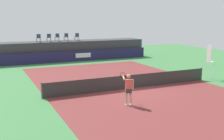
{
  "coord_description": "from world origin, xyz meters",
  "views": [
    {
      "loc": [
        -9.18,
        -16.63,
        4.8
      ],
      "look_at": [
        -0.62,
        2.0,
        1.0
      ],
      "focal_mm": 44.86,
      "sensor_mm": 36.0,
      "label": 1
    }
  ],
  "objects_px": {
    "spectator_chair_far_right": "(77,36)",
    "tennis_ball": "(132,74)",
    "tennis_player": "(128,88)",
    "spectator_chair_center": "(57,37)",
    "spectator_chair_right": "(66,37)",
    "spectator_chair_far_left": "(38,38)",
    "umpire_chair": "(210,60)",
    "spectator_chair_left": "(49,37)",
    "net_post_far": "(201,74)",
    "net_post_near": "(42,91)"
  },
  "relations": [
    {
      "from": "spectator_chair_right",
      "to": "spectator_chair_far_right",
      "type": "distance_m",
      "value": 1.25
    },
    {
      "from": "umpire_chair",
      "to": "net_post_far",
      "type": "bearing_deg",
      "value": 179.81
    },
    {
      "from": "spectator_chair_far_right",
      "to": "tennis_ball",
      "type": "xyz_separation_m",
      "value": [
        1.44,
        -10.96,
        -2.66
      ]
    },
    {
      "from": "tennis_player",
      "to": "tennis_ball",
      "type": "height_order",
      "value": "tennis_player"
    },
    {
      "from": "tennis_player",
      "to": "tennis_ball",
      "type": "distance_m",
      "value": 8.75
    },
    {
      "from": "net_post_far",
      "to": "tennis_ball",
      "type": "relative_size",
      "value": 14.71
    },
    {
      "from": "spectator_chair_left",
      "to": "umpire_chair",
      "type": "relative_size",
      "value": 0.32
    },
    {
      "from": "spectator_chair_left",
      "to": "spectator_chair_center",
      "type": "relative_size",
      "value": 1.0
    },
    {
      "from": "spectator_chair_far_left",
      "to": "tennis_player",
      "type": "distance_m",
      "value": 18.43
    },
    {
      "from": "spectator_chair_right",
      "to": "net_post_near",
      "type": "height_order",
      "value": "spectator_chair_right"
    },
    {
      "from": "net_post_far",
      "to": "tennis_ball",
      "type": "xyz_separation_m",
      "value": [
        -3.88,
        4.23,
        -0.46
      ]
    },
    {
      "from": "spectator_chair_far_left",
      "to": "umpire_chair",
      "type": "relative_size",
      "value": 0.32
    },
    {
      "from": "umpire_chair",
      "to": "tennis_ball",
      "type": "bearing_deg",
      "value": 137.65
    },
    {
      "from": "spectator_chair_left",
      "to": "spectator_chair_far_right",
      "type": "relative_size",
      "value": 1.0
    },
    {
      "from": "spectator_chair_far_left",
      "to": "spectator_chair_far_right",
      "type": "distance_m",
      "value": 4.5
    },
    {
      "from": "spectator_chair_right",
      "to": "umpire_chair",
      "type": "height_order",
      "value": "spectator_chair_right"
    },
    {
      "from": "spectator_chair_right",
      "to": "net_post_near",
      "type": "distance_m",
      "value": 16.65
    },
    {
      "from": "spectator_chair_left",
      "to": "umpire_chair",
      "type": "height_order",
      "value": "spectator_chair_left"
    },
    {
      "from": "spectator_chair_left",
      "to": "spectator_chair_far_left",
      "type": "bearing_deg",
      "value": -171.63
    },
    {
      "from": "spectator_chair_left",
      "to": "tennis_ball",
      "type": "relative_size",
      "value": 13.06
    },
    {
      "from": "net_post_near",
      "to": "net_post_far",
      "type": "xyz_separation_m",
      "value": [
        12.4,
        0.0,
        0.0
      ]
    },
    {
      "from": "net_post_near",
      "to": "tennis_player",
      "type": "bearing_deg",
      "value": -38.42
    },
    {
      "from": "net_post_near",
      "to": "spectator_chair_far_left",
      "type": "bearing_deg",
      "value": 80.21
    },
    {
      "from": "spectator_chair_far_left",
      "to": "tennis_ball",
      "type": "bearing_deg",
      "value": -61.11
    },
    {
      "from": "spectator_chair_far_left",
      "to": "spectator_chair_left",
      "type": "xyz_separation_m",
      "value": [
        1.18,
        0.17,
        0.0
      ]
    },
    {
      "from": "spectator_chair_far_left",
      "to": "spectator_chair_far_right",
      "type": "bearing_deg",
      "value": 2.66
    },
    {
      "from": "spectator_chair_far_left",
      "to": "spectator_chair_right",
      "type": "distance_m",
      "value": 3.29
    },
    {
      "from": "spectator_chair_center",
      "to": "umpire_chair",
      "type": "distance_m",
      "value": 17.51
    },
    {
      "from": "spectator_chair_far_left",
      "to": "spectator_chair_right",
      "type": "xyz_separation_m",
      "value": [
        3.26,
        0.45,
        0.0
      ]
    },
    {
      "from": "umpire_chair",
      "to": "net_post_far",
      "type": "relative_size",
      "value": 2.76
    },
    {
      "from": "spectator_chair_center",
      "to": "tennis_player",
      "type": "distance_m",
      "value": 18.7
    },
    {
      "from": "spectator_chair_far_right",
      "to": "tennis_player",
      "type": "distance_m",
      "value": 18.8
    },
    {
      "from": "spectator_chair_center",
      "to": "net_post_near",
      "type": "relative_size",
      "value": 0.89
    },
    {
      "from": "tennis_ball",
      "to": "spectator_chair_center",
      "type": "bearing_deg",
      "value": 108.76
    },
    {
      "from": "spectator_chair_right",
      "to": "spectator_chair_far_left",
      "type": "bearing_deg",
      "value": -172.21
    },
    {
      "from": "spectator_chair_center",
      "to": "net_post_near",
      "type": "height_order",
      "value": "spectator_chair_center"
    },
    {
      "from": "spectator_chair_far_left",
      "to": "net_post_far",
      "type": "relative_size",
      "value": 0.89
    },
    {
      "from": "spectator_chair_far_right",
      "to": "tennis_player",
      "type": "relative_size",
      "value": 0.5
    },
    {
      "from": "tennis_ball",
      "to": "spectator_chair_right",
      "type": "bearing_deg",
      "value": 103.43
    },
    {
      "from": "umpire_chair",
      "to": "net_post_near",
      "type": "distance_m",
      "value": 13.21
    },
    {
      "from": "spectator_chair_center",
      "to": "spectator_chair_right",
      "type": "height_order",
      "value": "same"
    },
    {
      "from": "spectator_chair_center",
      "to": "net_post_far",
      "type": "height_order",
      "value": "spectator_chair_center"
    },
    {
      "from": "spectator_chair_far_right",
      "to": "tennis_ball",
      "type": "height_order",
      "value": "spectator_chair_far_right"
    },
    {
      "from": "spectator_chair_right",
      "to": "umpire_chair",
      "type": "xyz_separation_m",
      "value": [
        7.32,
        -15.43,
        -1.11
      ]
    },
    {
      "from": "spectator_chair_far_right",
      "to": "net_post_near",
      "type": "height_order",
      "value": "spectator_chair_far_right"
    },
    {
      "from": "spectator_chair_right",
      "to": "net_post_far",
      "type": "distance_m",
      "value": 16.91
    },
    {
      "from": "spectator_chair_center",
      "to": "net_post_far",
      "type": "relative_size",
      "value": 0.89
    },
    {
      "from": "spectator_chair_left",
      "to": "net_post_far",
      "type": "bearing_deg",
      "value": -60.35
    },
    {
      "from": "spectator_chair_far_left",
      "to": "net_post_near",
      "type": "xyz_separation_m",
      "value": [
        -2.59,
        -14.98,
        -2.19
      ]
    },
    {
      "from": "net_post_near",
      "to": "tennis_ball",
      "type": "bearing_deg",
      "value": 26.43
    }
  ]
}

